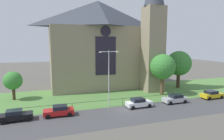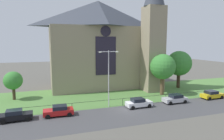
# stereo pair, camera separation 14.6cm
# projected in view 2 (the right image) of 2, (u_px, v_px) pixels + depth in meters

# --- Properties ---
(ground) EXTENTS (160.00, 160.00, 0.00)m
(ground) POSITION_uv_depth(u_px,v_px,m) (109.00, 94.00, 41.02)
(ground) COLOR #56544C
(road_asphalt) EXTENTS (120.00, 8.00, 0.01)m
(road_asphalt) POSITION_uv_depth(u_px,v_px,m) (133.00, 114.00, 29.74)
(road_asphalt) COLOR #424244
(road_asphalt) RESTS_ON ground
(grass_verge) EXTENTS (120.00, 20.00, 0.01)m
(grass_verge) POSITION_uv_depth(u_px,v_px,m) (112.00, 97.00, 39.14)
(grass_verge) COLOR #517F3D
(grass_verge) RESTS_ON ground
(church_building) EXTENTS (23.20, 16.20, 26.00)m
(church_building) POSITION_uv_depth(u_px,v_px,m) (102.00, 43.00, 47.10)
(church_building) COLOR gray
(church_building) RESTS_ON ground
(iron_railing) EXTENTS (33.91, 0.07, 1.13)m
(iron_railing) POSITION_uv_depth(u_px,v_px,m) (123.00, 99.00, 33.86)
(iron_railing) COLOR black
(iron_railing) RESTS_ON ground
(tree_right_near) EXTENTS (5.05, 5.05, 8.24)m
(tree_right_near) POSITION_uv_depth(u_px,v_px,m) (163.00, 67.00, 40.13)
(tree_right_near) COLOR brown
(tree_right_near) RESTS_ON ground
(tree_left_far) EXTENTS (3.34, 3.34, 5.26)m
(tree_left_far) POSITION_uv_depth(u_px,v_px,m) (13.00, 81.00, 36.74)
(tree_left_far) COLOR #423021
(tree_left_far) RESTS_ON ground
(tree_right_far) EXTENTS (5.72, 5.72, 8.58)m
(tree_right_far) POSITION_uv_depth(u_px,v_px,m) (179.00, 63.00, 46.58)
(tree_right_far) COLOR #423021
(tree_right_far) RESTS_ON ground
(streetlamp_near) EXTENTS (3.37, 0.26, 9.22)m
(streetlamp_near) POSITION_uv_depth(u_px,v_px,m) (109.00, 72.00, 32.35)
(streetlamp_near) COLOR #B2B2B7
(streetlamp_near) RESTS_ON ground
(parked_car_black) EXTENTS (4.26, 2.14, 1.51)m
(parked_car_black) POSITION_uv_depth(u_px,v_px,m) (16.00, 115.00, 27.02)
(parked_car_black) COLOR black
(parked_car_black) RESTS_ON ground
(parked_car_red) EXTENTS (4.24, 2.09, 1.51)m
(parked_car_red) POSITION_uv_depth(u_px,v_px,m) (59.00, 111.00, 28.84)
(parked_car_red) COLOR #B21919
(parked_car_red) RESTS_ON ground
(parked_car_white) EXTENTS (4.22, 2.07, 1.51)m
(parked_car_white) POSITION_uv_depth(u_px,v_px,m) (139.00, 103.00, 32.69)
(parked_car_white) COLOR silver
(parked_car_white) RESTS_ON ground
(parked_car_silver) EXTENTS (4.20, 2.03, 1.51)m
(parked_car_silver) POSITION_uv_depth(u_px,v_px,m) (175.00, 99.00, 35.07)
(parked_car_silver) COLOR #B7B7BC
(parked_car_silver) RESTS_ON ground
(parked_car_yellow) EXTENTS (4.24, 2.10, 1.51)m
(parked_car_yellow) POSITION_uv_depth(u_px,v_px,m) (212.00, 95.00, 37.84)
(parked_car_yellow) COLOR gold
(parked_car_yellow) RESTS_ON ground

